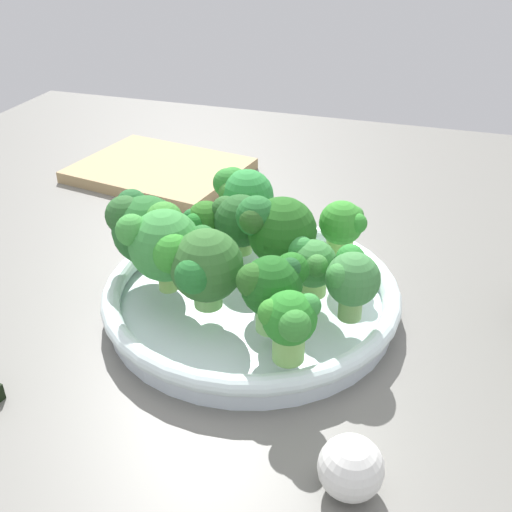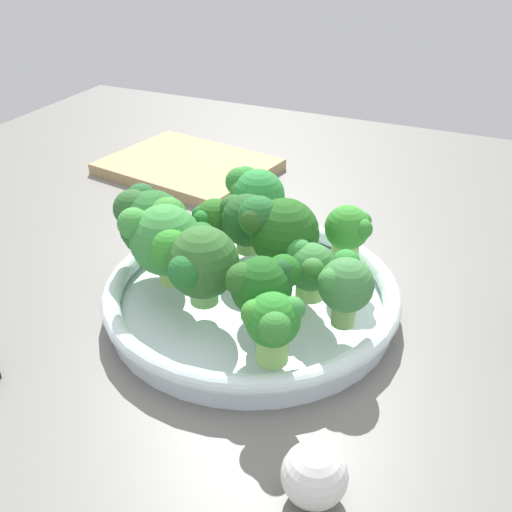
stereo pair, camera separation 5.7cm
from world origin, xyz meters
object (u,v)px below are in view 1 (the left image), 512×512
Objects in this scene: broccoli_floret_0 at (289,321)px; broccoli_floret_1 at (276,229)px; cutting_board at (160,170)px; broccoli_floret_6 at (273,286)px; bowl at (256,297)px; broccoli_floret_3 at (205,266)px; broccoli_floret_5 at (242,193)px; broccoli_floret_7 at (238,220)px; garlic_bulb at (351,468)px; broccoli_floret_4 at (164,243)px; broccoli_floret_9 at (312,264)px; broccoli_floret_11 at (206,221)px; broccoli_floret_8 at (343,227)px; broccoli_floret_2 at (351,279)px.

broccoli_floret_0 is 13.07cm from broccoli_floret_1.
broccoli_floret_6 is at bearing -51.60° from cutting_board.
bowl is 3.82× the size of broccoli_floret_3.
broccoli_floret_5 is 4.43cm from broccoli_floret_7.
broccoli_floret_3 is 21.07cm from garlic_bulb.
bowl is at bearing 118.77° from broccoli_floret_6.
broccoli_floret_3 is 1.04× the size of broccoli_floret_5.
broccoli_floret_1 reaches higher than broccoli_floret_6.
broccoli_floret_4 reaches higher than broccoli_floret_9.
broccoli_floret_9 is at bearing -1.08° from bowl.
broccoli_floret_11 is (-2.52, -4.34, -1.58)cm from broccoli_floret_5.
broccoli_floret_8 reaches higher than broccoli_floret_9.
broccoli_floret_7 is (-9.51, 15.30, -0.20)cm from broccoli_floret_0.
broccoli_floret_7 reaches higher than broccoli_floret_11.
broccoli_floret_0 is at bearing -87.14° from broccoli_floret_9.
broccoli_floret_2 is (9.36, -2.78, 5.56)cm from bowl.
broccoli_floret_6 reaches higher than garlic_bulb.
broccoli_floret_0 is at bearing -93.43° from broccoli_floret_8.
broccoli_floret_9 is (9.02, -5.52, -0.45)cm from broccoli_floret_7.
broccoli_floret_3 is at bearing -130.44° from broccoli_floret_8.
broccoli_floret_1 is 24.03cm from garlic_bulb.
bowl is 36.66cm from cutting_board.
broccoli_floret_3 reaches higher than cutting_board.
broccoli_floret_4 is 1.28× the size of broccoli_floret_7.
broccoli_floret_1 is 10.60cm from broccoli_floret_4.
broccoli_floret_4 is 13.42cm from broccoli_floret_5.
broccoli_floret_3 is at bearing -121.16° from broccoli_floret_1.
broccoli_floret_3 is 15.35cm from broccoli_floret_8.
broccoli_floret_5 is at bearing 103.61° from broccoli_floret_7.
broccoli_floret_3 is 6.66cm from broccoli_floret_6.
cutting_board is at bearing 128.10° from garlic_bulb.
broccoli_floret_8 is at bearing 7.45° from broccoli_floret_7.
broccoli_floret_2 is 17.06cm from broccoli_floret_4.
broccoli_floret_5 is 27.34cm from cutting_board.
bowl is 10.65cm from broccoli_floret_4.
broccoli_floret_6 is at bearing -75.68° from broccoli_floret_1.
broccoli_floret_7 is 1.39× the size of garlic_bulb.
broccoli_floret_1 reaches higher than broccoli_floret_9.
broccoli_floret_7 reaches higher than broccoli_floret_0.
broccoli_floret_0 is 7.92cm from broccoli_floret_2.
broccoli_floret_3 is (-3.09, -4.89, 5.79)cm from bowl.
broccoli_floret_4 reaches higher than garlic_bulb.
broccoli_floret_2 is 1.26× the size of broccoli_floret_11.
broccoli_floret_8 is (6.86, 6.79, 5.39)cm from bowl.
broccoli_floret_5 is (-10.53, 19.50, 0.73)cm from broccoli_floret_0.
broccoli_floret_1 is at bearing -32.54° from broccoli_floret_7.
bowl reaches higher than cutting_board.
cutting_board is (-24.93, 25.68, -7.40)cm from broccoli_floret_1.
broccoli_floret_3 is 1.50× the size of broccoli_floret_11.
broccoli_floret_5 is (2.99, 13.08, -0.41)cm from broccoli_floret_4.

